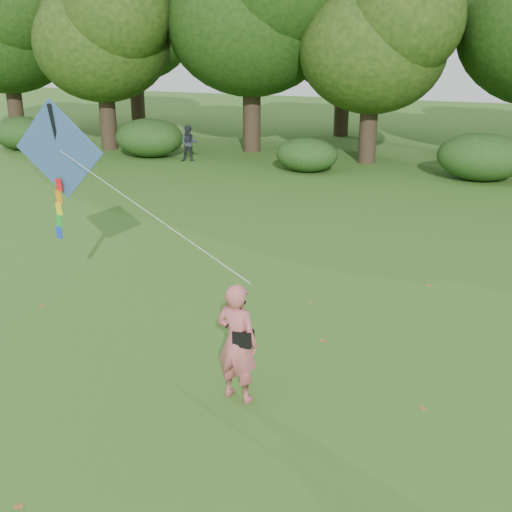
% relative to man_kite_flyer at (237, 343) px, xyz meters
% --- Properties ---
extents(ground, '(100.00, 100.00, 0.00)m').
position_rel_man_kite_flyer_xyz_m(ground, '(-0.02, 0.64, -0.99)').
color(ground, '#265114').
rests_on(ground, ground).
extents(man_kite_flyer, '(0.80, 0.60, 1.99)m').
position_rel_man_kite_flyer_xyz_m(man_kite_flyer, '(0.00, 0.00, 0.00)').
color(man_kite_flyer, '#C45C5F').
rests_on(man_kite_flyer, ground).
extents(bystander_left, '(0.98, 0.89, 1.64)m').
position_rel_man_kite_flyer_xyz_m(bystander_left, '(-9.72, 18.04, -0.17)').
color(bystander_left, '#292D37').
rests_on(bystander_left, ground).
extents(crossbody_bag, '(0.43, 0.20, 0.75)m').
position_rel_man_kite_flyer_xyz_m(crossbody_bag, '(0.12, -0.03, 0.13)').
color(crossbody_bag, black).
rests_on(crossbody_bag, ground).
extents(flying_kite, '(5.99, 2.51, 2.91)m').
position_rel_man_kite_flyer_xyz_m(flying_kite, '(-4.68, 2.15, 2.36)').
color(flying_kite, '#283EAF').
rests_on(flying_kite, ground).
extents(tree_line, '(54.70, 15.30, 9.48)m').
position_rel_man_kite_flyer_xyz_m(tree_line, '(1.65, 23.52, 4.61)').
color(tree_line, '#3A2D1E').
rests_on(tree_line, ground).
extents(shrub_band, '(39.15, 3.22, 1.88)m').
position_rel_man_kite_flyer_xyz_m(shrub_band, '(-0.74, 18.25, -0.14)').
color(shrub_band, '#264919').
rests_on(shrub_band, ground).
extents(fallen_leaves, '(10.29, 13.18, 0.01)m').
position_rel_man_kite_flyer_xyz_m(fallen_leaves, '(0.61, 1.67, -0.99)').
color(fallen_leaves, brown).
rests_on(fallen_leaves, ground).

